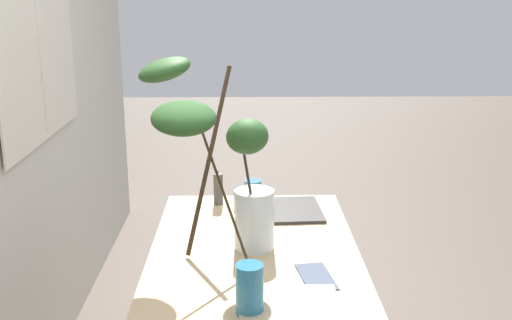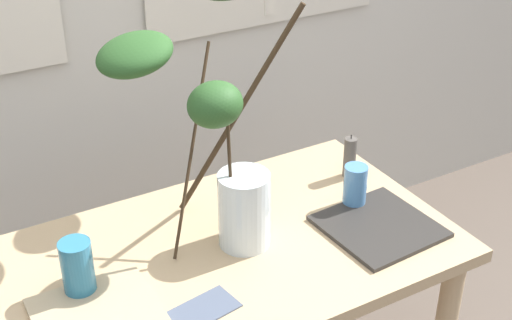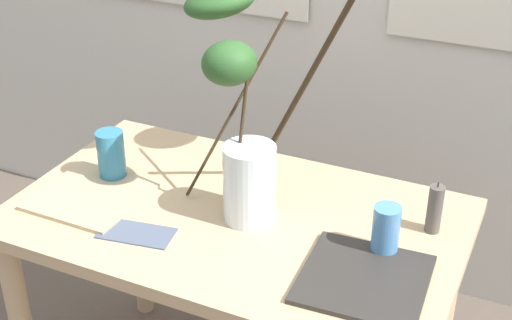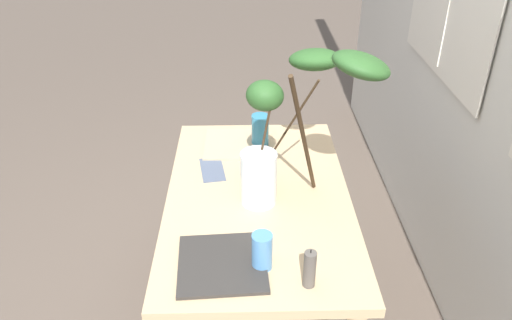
{
  "view_description": "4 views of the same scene",
  "coord_description": "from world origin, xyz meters",
  "px_view_note": "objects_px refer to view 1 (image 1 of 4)",
  "views": [
    {
      "loc": [
        -1.9,
        0.03,
        1.59
      ],
      "look_at": [
        0.05,
        -0.01,
        1.03
      ],
      "focal_mm": 43.63,
      "sensor_mm": 36.0,
      "label": 1
    },
    {
      "loc": [
        -0.69,
        -1.34,
        1.85
      ],
      "look_at": [
        0.09,
        0.03,
        0.94
      ],
      "focal_mm": 50.34,
      "sensor_mm": 36.0,
      "label": 2
    },
    {
      "loc": [
        0.71,
        -1.39,
        1.74
      ],
      "look_at": [
        0.03,
        0.06,
        0.86
      ],
      "focal_mm": 50.33,
      "sensor_mm": 36.0,
      "label": 3
    },
    {
      "loc": [
        1.59,
        -0.05,
        1.85
      ],
      "look_at": [
        -0.04,
        -0.01,
        0.86
      ],
      "focal_mm": 35.46,
      "sensor_mm": 36.0,
      "label": 4
    }
  ],
  "objects_px": {
    "drinking_glass_blue_left": "(250,289)",
    "plate_square_right": "(285,210)",
    "dining_table": "(255,283)",
    "drinking_glass_blue_right": "(253,196)",
    "vase_with_branches": "(219,155)",
    "plate_square_left": "(290,310)",
    "pillar_candle": "(218,189)"
  },
  "relations": [
    {
      "from": "plate_square_right",
      "to": "drinking_glass_blue_left",
      "type": "bearing_deg",
      "value": 169.42
    },
    {
      "from": "drinking_glass_blue_right",
      "to": "vase_with_branches",
      "type": "bearing_deg",
      "value": 163.35
    },
    {
      "from": "drinking_glass_blue_left",
      "to": "plate_square_left",
      "type": "height_order",
      "value": "drinking_glass_blue_left"
    },
    {
      "from": "vase_with_branches",
      "to": "drinking_glass_blue_right",
      "type": "xyz_separation_m",
      "value": [
        0.38,
        -0.11,
        -0.27
      ]
    },
    {
      "from": "plate_square_left",
      "to": "pillar_candle",
      "type": "bearing_deg",
      "value": 14.81
    },
    {
      "from": "dining_table",
      "to": "vase_with_branches",
      "type": "relative_size",
      "value": 1.78
    },
    {
      "from": "drinking_glass_blue_left",
      "to": "plate_square_right",
      "type": "bearing_deg",
      "value": -10.58
    },
    {
      "from": "pillar_candle",
      "to": "plate_square_right",
      "type": "bearing_deg",
      "value": -109.33
    },
    {
      "from": "drinking_glass_blue_left",
      "to": "plate_square_right",
      "type": "relative_size",
      "value": 0.52
    },
    {
      "from": "drinking_glass_blue_left",
      "to": "plate_square_left",
      "type": "bearing_deg",
      "value": -87.04
    },
    {
      "from": "dining_table",
      "to": "pillar_candle",
      "type": "relative_size",
      "value": 8.34
    },
    {
      "from": "vase_with_branches",
      "to": "pillar_candle",
      "type": "distance_m",
      "value": 0.54
    },
    {
      "from": "plate_square_left",
      "to": "plate_square_right",
      "type": "distance_m",
      "value": 0.77
    },
    {
      "from": "vase_with_branches",
      "to": "drinking_glass_blue_right",
      "type": "height_order",
      "value": "vase_with_branches"
    },
    {
      "from": "dining_table",
      "to": "vase_with_branches",
      "type": "height_order",
      "value": "vase_with_branches"
    },
    {
      "from": "pillar_candle",
      "to": "drinking_glass_blue_right",
      "type": "bearing_deg",
      "value": -121.0
    },
    {
      "from": "vase_with_branches",
      "to": "drinking_glass_blue_left",
      "type": "bearing_deg",
      "value": -167.01
    },
    {
      "from": "dining_table",
      "to": "plate_square_right",
      "type": "relative_size",
      "value": 4.17
    },
    {
      "from": "dining_table",
      "to": "drinking_glass_blue_right",
      "type": "relative_size",
      "value": 9.23
    },
    {
      "from": "vase_with_branches",
      "to": "plate_square_right",
      "type": "height_order",
      "value": "vase_with_branches"
    },
    {
      "from": "plate_square_right",
      "to": "pillar_candle",
      "type": "xyz_separation_m",
      "value": [
        0.09,
        0.26,
        0.06
      ]
    },
    {
      "from": "vase_with_branches",
      "to": "pillar_candle",
      "type": "relative_size",
      "value": 4.69
    },
    {
      "from": "vase_with_branches",
      "to": "drinking_glass_blue_left",
      "type": "relative_size",
      "value": 4.54
    },
    {
      "from": "dining_table",
      "to": "plate_square_left",
      "type": "bearing_deg",
      "value": -166.87
    },
    {
      "from": "drinking_glass_blue_left",
      "to": "drinking_glass_blue_right",
      "type": "height_order",
      "value": "drinking_glass_blue_left"
    },
    {
      "from": "plate_square_right",
      "to": "pillar_candle",
      "type": "distance_m",
      "value": 0.29
    },
    {
      "from": "dining_table",
      "to": "drinking_glass_blue_left",
      "type": "height_order",
      "value": "drinking_glass_blue_left"
    },
    {
      "from": "drinking_glass_blue_left",
      "to": "drinking_glass_blue_right",
      "type": "bearing_deg",
      "value": -1.47
    },
    {
      "from": "vase_with_branches",
      "to": "dining_table",
      "type": "bearing_deg",
      "value": -97.25
    },
    {
      "from": "drinking_glass_blue_right",
      "to": "pillar_candle",
      "type": "relative_size",
      "value": 0.9
    },
    {
      "from": "plate_square_left",
      "to": "dining_table",
      "type": "bearing_deg",
      "value": 13.13
    },
    {
      "from": "drinking_glass_blue_right",
      "to": "plate_square_left",
      "type": "distance_m",
      "value": 0.79
    }
  ]
}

